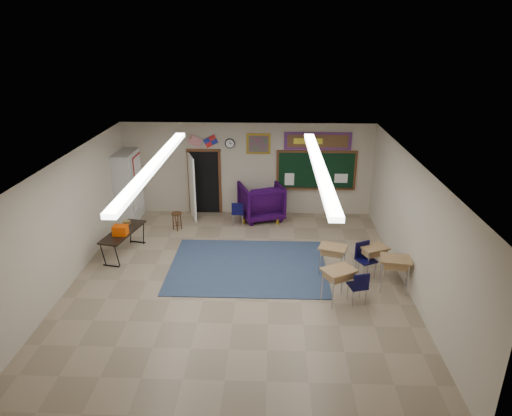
{
  "coord_description": "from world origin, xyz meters",
  "views": [
    {
      "loc": [
        0.77,
        -9.57,
        5.72
      ],
      "look_at": [
        0.38,
        1.5,
        1.35
      ],
      "focal_mm": 32.0,
      "sensor_mm": 36.0,
      "label": 1
    }
  ],
  "objects_px": {
    "student_desk_front_right": "(373,259)",
    "wooden_stool": "(177,221)",
    "student_desk_front_left": "(332,259)",
    "folding_table": "(124,242)",
    "wingback_armchair": "(261,201)"
  },
  "relations": [
    {
      "from": "wingback_armchair",
      "to": "wooden_stool",
      "type": "bearing_deg",
      "value": 3.01
    },
    {
      "from": "student_desk_front_right",
      "to": "folding_table",
      "type": "relative_size",
      "value": 0.45
    },
    {
      "from": "student_desk_front_left",
      "to": "wooden_stool",
      "type": "distance_m",
      "value": 5.07
    },
    {
      "from": "wingback_armchair",
      "to": "student_desk_front_left",
      "type": "xyz_separation_m",
      "value": [
        1.85,
        -3.58,
        -0.15
      ]
    },
    {
      "from": "wingback_armchair",
      "to": "folding_table",
      "type": "xyz_separation_m",
      "value": [
        -3.63,
        -2.67,
        -0.21
      ]
    },
    {
      "from": "wingback_armchair",
      "to": "wooden_stool",
      "type": "xyz_separation_m",
      "value": [
        -2.53,
        -1.02,
        -0.3
      ]
    },
    {
      "from": "wooden_stool",
      "to": "student_desk_front_left",
      "type": "bearing_deg",
      "value": -30.4
    },
    {
      "from": "wingback_armchair",
      "to": "student_desk_front_right",
      "type": "height_order",
      "value": "wingback_armchair"
    },
    {
      "from": "folding_table",
      "to": "wingback_armchair",
      "type": "bearing_deg",
      "value": 48.01
    },
    {
      "from": "student_desk_front_right",
      "to": "wooden_stool",
      "type": "bearing_deg",
      "value": 131.63
    },
    {
      "from": "student_desk_front_left",
      "to": "folding_table",
      "type": "distance_m",
      "value": 5.55
    },
    {
      "from": "student_desk_front_right",
      "to": "folding_table",
      "type": "xyz_separation_m",
      "value": [
        -6.48,
        0.86,
        -0.06
      ]
    },
    {
      "from": "student_desk_front_left",
      "to": "folding_table",
      "type": "xyz_separation_m",
      "value": [
        -5.48,
        0.91,
        -0.06
      ]
    },
    {
      "from": "wingback_armchair",
      "to": "wooden_stool",
      "type": "height_order",
      "value": "wingback_armchair"
    },
    {
      "from": "student_desk_front_left",
      "to": "wingback_armchair",
      "type": "bearing_deg",
      "value": 136.4
    }
  ]
}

